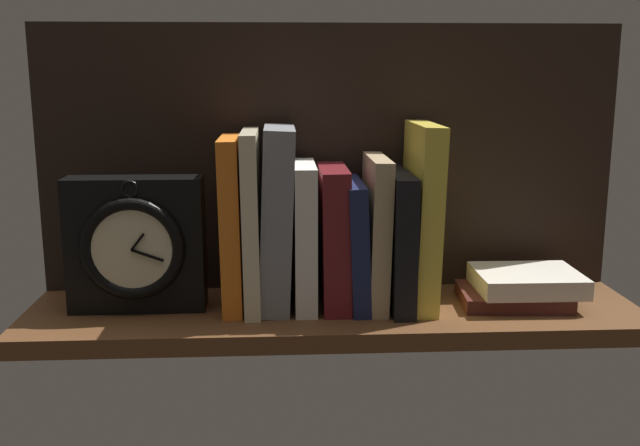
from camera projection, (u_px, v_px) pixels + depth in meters
ground_plane at (334, 315)px, 101.47cm from camera, size 85.03×22.13×2.50cm
back_panel at (330, 159)px, 107.39cm from camera, size 85.03×1.20×39.01cm
book_orange_pandolfini at (232, 223)px, 99.39cm from camera, size 2.93×13.18×23.62cm
book_cream_twain at (252, 220)px, 99.45cm from camera, size 2.42×14.77×24.43cm
book_gray_chess at (277, 218)px, 99.59cm from camera, size 5.11×13.25×25.06cm
book_white_catcher at (305, 235)px, 100.32cm from camera, size 2.99×13.35×19.96cm
book_maroon_dawkins at (331, 237)px, 100.57cm from camera, size 4.02×13.67×19.47cm
book_navy_bierce at (355, 243)px, 100.96cm from camera, size 3.19×14.40×17.57cm
book_tan_shortstories at (375, 232)px, 100.78cm from camera, size 3.04×14.26×20.84cm
book_black_skeptic at (397, 238)px, 101.16cm from camera, size 2.97×16.87×18.75cm
book_yellow_seinlanguage at (421, 215)px, 100.67cm from camera, size 3.64×15.32×25.36cm
framed_clock at (136, 245)px, 98.09cm from camera, size 18.38×6.51×18.40cm
book_stack_side at (521, 287)px, 102.18cm from camera, size 16.91×12.10×4.71cm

